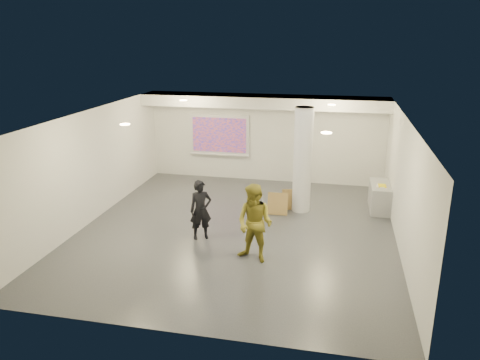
% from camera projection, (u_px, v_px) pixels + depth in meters
% --- Properties ---
extents(floor, '(8.00, 9.00, 0.01)m').
position_uv_depth(floor, '(237.00, 230.00, 12.19)').
color(floor, '#36383D').
rests_on(floor, ground).
extents(ceiling, '(8.00, 9.00, 0.01)m').
position_uv_depth(ceiling, '(237.00, 116.00, 11.29)').
color(ceiling, white).
rests_on(ceiling, floor).
extents(wall_back, '(8.00, 0.01, 3.00)m').
position_uv_depth(wall_back, '(265.00, 138.00, 15.94)').
color(wall_back, silver).
rests_on(wall_back, floor).
extents(wall_front, '(8.00, 0.01, 3.00)m').
position_uv_depth(wall_front, '(176.00, 254.00, 7.54)').
color(wall_front, silver).
rests_on(wall_front, floor).
extents(wall_left, '(0.01, 9.00, 3.00)m').
position_uv_depth(wall_left, '(91.00, 166.00, 12.54)').
color(wall_left, silver).
rests_on(wall_left, floor).
extents(wall_right, '(0.01, 9.00, 3.00)m').
position_uv_depth(wall_right, '(403.00, 186.00, 10.94)').
color(wall_right, silver).
rests_on(wall_right, floor).
extents(soffit_band, '(8.00, 1.10, 0.36)m').
position_uv_depth(soffit_band, '(263.00, 101.00, 15.03)').
color(soffit_band, silver).
rests_on(soffit_band, ceiling).
extents(downlight_nw, '(0.22, 0.22, 0.02)m').
position_uv_depth(downlight_nw, '(183.00, 100.00, 14.07)').
color(downlight_nw, '#F5CD8C').
rests_on(downlight_nw, ceiling).
extents(downlight_ne, '(0.22, 0.22, 0.02)m').
position_uv_depth(downlight_ne, '(332.00, 105.00, 13.19)').
color(downlight_ne, '#F5CD8C').
rests_on(downlight_ne, ceiling).
extents(downlight_sw, '(0.22, 0.22, 0.02)m').
position_uv_depth(downlight_sw, '(125.00, 124.00, 10.34)').
color(downlight_sw, '#F5CD8C').
rests_on(downlight_sw, ceiling).
extents(downlight_se, '(0.22, 0.22, 0.02)m').
position_uv_depth(downlight_se, '(326.00, 133.00, 9.46)').
color(downlight_se, '#F5CD8C').
rests_on(downlight_se, ceiling).
extents(column, '(0.52, 0.52, 3.00)m').
position_uv_depth(column, '(303.00, 160.00, 13.12)').
color(column, silver).
rests_on(column, floor).
extents(projection_screen, '(2.10, 0.13, 1.42)m').
position_uv_depth(projection_screen, '(219.00, 135.00, 16.21)').
color(projection_screen, silver).
rests_on(projection_screen, wall_back).
extents(credenza, '(0.57, 1.33, 0.77)m').
position_uv_depth(credenza, '(380.00, 197.00, 13.52)').
color(credenza, gray).
rests_on(credenza, floor).
extents(papers_stack, '(0.27, 0.32, 0.02)m').
position_uv_depth(papers_stack, '(381.00, 186.00, 13.24)').
color(papers_stack, white).
rests_on(papers_stack, credenza).
extents(postit_pad, '(0.22, 0.30, 0.03)m').
position_uv_depth(postit_pad, '(382.00, 186.00, 13.23)').
color(postit_pad, yellow).
rests_on(postit_pad, credenza).
extents(cardboard_back, '(0.57, 0.25, 0.61)m').
position_uv_depth(cardboard_back, '(292.00, 199.00, 13.55)').
color(cardboard_back, olive).
rests_on(cardboard_back, floor).
extents(cardboard_front, '(0.57, 0.24, 0.62)m').
position_uv_depth(cardboard_front, '(278.00, 204.00, 13.19)').
color(cardboard_front, olive).
rests_on(cardboard_front, floor).
extents(woman, '(0.65, 0.58, 1.50)m').
position_uv_depth(woman, '(201.00, 210.00, 11.50)').
color(woman, black).
rests_on(woman, floor).
extents(man, '(1.04, 0.92, 1.78)m').
position_uv_depth(man, '(255.00, 223.00, 10.32)').
color(man, olive).
rests_on(man, floor).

